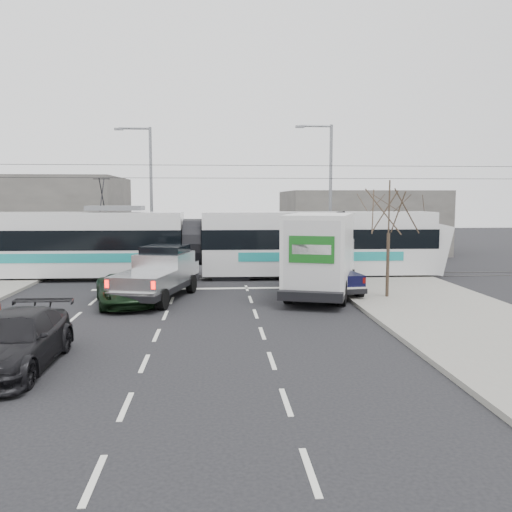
{
  "coord_description": "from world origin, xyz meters",
  "views": [
    {
      "loc": [
        0.23,
        -20.17,
        4.34
      ],
      "look_at": [
        2.01,
        3.96,
        1.8
      ],
      "focal_mm": 38.0,
      "sensor_mm": 36.0,
      "label": 1
    }
  ],
  "objects": [
    {
      "name": "sidewalk_right",
      "position": [
        9.0,
        0.0,
        0.07
      ],
      "size": [
        6.0,
        60.0,
        0.15
      ],
      "primitive_type": "cube",
      "color": "gray",
      "rests_on": "ground"
    },
    {
      "name": "building_right",
      "position": [
        12.0,
        24.0,
        2.5
      ],
      "size": [
        12.0,
        10.0,
        5.0
      ],
      "primitive_type": "cube",
      "color": "slate",
      "rests_on": "ground"
    },
    {
      "name": "tram",
      "position": [
        -1.11,
        9.6,
        1.93
      ],
      "size": [
        26.62,
        3.06,
        5.43
      ],
      "rotation": [
        0.0,
        0.0,
        -0.01
      ],
      "color": "silver",
      "rests_on": "ground"
    },
    {
      "name": "navy_pickup",
      "position": [
        5.47,
        4.28,
        0.93
      ],
      "size": [
        2.14,
        4.62,
        1.88
      ],
      "rotation": [
        0.0,
        0.0,
        0.11
      ],
      "color": "black",
      "rests_on": "ground"
    },
    {
      "name": "rails",
      "position": [
        0.0,
        10.0,
        0.01
      ],
      "size": [
        60.0,
        1.6,
        0.03
      ],
      "primitive_type": "cube",
      "color": "#33302D",
      "rests_on": "ground"
    },
    {
      "name": "traffic_signal",
      "position": [
        6.47,
        6.5,
        2.74
      ],
      "size": [
        0.44,
        0.44,
        3.6
      ],
      "color": "black",
      "rests_on": "ground"
    },
    {
      "name": "ground",
      "position": [
        0.0,
        0.0,
        0.0
      ],
      "size": [
        120.0,
        120.0,
        0.0
      ],
      "primitive_type": "plane",
      "color": "black",
      "rests_on": "ground"
    },
    {
      "name": "building_left",
      "position": [
        -14.0,
        22.0,
        3.0
      ],
      "size": [
        14.0,
        10.0,
        6.0
      ],
      "primitive_type": "cube",
      "color": "slate",
      "rests_on": "ground"
    },
    {
      "name": "bare_tree",
      "position": [
        7.6,
        2.5,
        3.79
      ],
      "size": [
        2.4,
        2.4,
        5.0
      ],
      "color": "#47382B",
      "rests_on": "ground"
    },
    {
      "name": "street_lamp_near",
      "position": [
        7.31,
        14.0,
        5.11
      ],
      "size": [
        2.38,
        0.25,
        9.0
      ],
      "color": "slate",
      "rests_on": "ground"
    },
    {
      "name": "street_lamp_far",
      "position": [
        -4.19,
        16.0,
        5.11
      ],
      "size": [
        2.38,
        0.25,
        9.0
      ],
      "color": "slate",
      "rests_on": "ground"
    },
    {
      "name": "catenary",
      "position": [
        0.0,
        10.0,
        3.88
      ],
      "size": [
        60.0,
        0.2,
        7.0
      ],
      "color": "black",
      "rests_on": "ground"
    },
    {
      "name": "silver_pickup",
      "position": [
        -2.27,
        3.6,
        1.12
      ],
      "size": [
        3.56,
        6.54,
        2.26
      ],
      "rotation": [
        0.0,
        0.0,
        -0.24
      ],
      "color": "black",
      "rests_on": "ground"
    },
    {
      "name": "green_car",
      "position": [
        -3.57,
        2.16,
        0.63
      ],
      "size": [
        3.1,
        4.9,
        1.26
      ],
      "primitive_type": "imported",
      "rotation": [
        0.0,
        0.0,
        0.24
      ],
      "color": "black",
      "rests_on": "ground"
    },
    {
      "name": "dark_car",
      "position": [
        -4.95,
        -6.2,
        0.72
      ],
      "size": [
        2.08,
        5.0,
        1.45
      ],
      "primitive_type": "imported",
      "rotation": [
        0.0,
        0.0,
        -0.01
      ],
      "color": "black",
      "rests_on": "ground"
    },
    {
      "name": "box_truck",
      "position": [
        4.9,
        3.57,
        1.83
      ],
      "size": [
        4.71,
        7.84,
        3.71
      ],
      "rotation": [
        0.0,
        0.0,
        -0.31
      ],
      "color": "black",
      "rests_on": "ground"
    }
  ]
}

